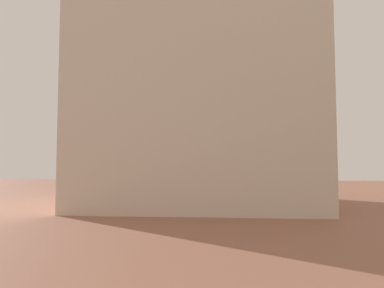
% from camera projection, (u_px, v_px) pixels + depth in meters
% --- Properties ---
extents(landmark_building, '(23.95, 14.97, 35.97)m').
position_uv_depth(landmark_building, '(194.00, 98.00, 32.06)').
color(landmark_building, beige).
rests_on(landmark_building, ground_plane).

